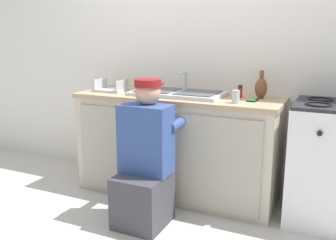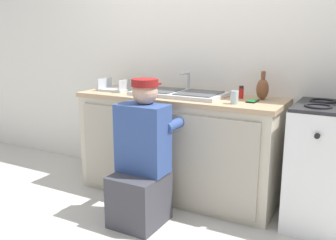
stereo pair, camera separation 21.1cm
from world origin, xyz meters
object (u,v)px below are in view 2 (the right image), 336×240
stove_range (336,168)px  plumber_person (142,165)px  cell_phone (253,101)px  dish_rack_tray (115,88)px  spice_bottle_red (241,92)px  sink_double_basin (179,93)px  water_glass (234,97)px  vase_decorative (262,88)px

stove_range → plumber_person: (-1.29, -0.61, -0.01)m
cell_phone → dish_rack_tray: bearing=-178.4°
spice_bottle_red → sink_double_basin: bearing=-170.1°
stove_range → cell_phone: size_ratio=6.74×
stove_range → spice_bottle_red: size_ratio=8.99×
dish_rack_tray → water_glass: dish_rack_tray is taller
cell_phone → spice_bottle_red: size_ratio=1.33×
vase_decorative → sink_double_basin: bearing=-169.5°
cell_phone → water_glass: bearing=-121.3°
sink_double_basin → stove_range: size_ratio=0.85×
plumber_person → spice_bottle_red: bearing=53.5°
water_glass → spice_bottle_red: bearing=97.2°
stove_range → water_glass: bearing=-167.2°
sink_double_basin → plumber_person: size_ratio=0.72×
plumber_person → vase_decorative: 1.14m
water_glass → spice_bottle_red: (-0.03, 0.26, 0.00)m
plumber_person → water_glass: plumber_person is taller
cell_phone → dish_rack_tray: dish_rack_tray is taller
spice_bottle_red → water_glass: bearing=-82.8°
sink_double_basin → plumber_person: (0.00, -0.61, -0.47)m
sink_double_basin → dish_rack_tray: sink_double_basin is taller
plumber_person → spice_bottle_red: plumber_person is taller
spice_bottle_red → vase_decorative: 0.17m
dish_rack_tray → sink_double_basin: bearing=4.3°
sink_double_basin → dish_rack_tray: (-0.66, -0.05, 0.01)m
water_glass → vase_decorative: bearing=66.3°
plumber_person → dish_rack_tray: bearing=139.4°
stove_range → cell_phone: (-0.64, -0.01, 0.45)m
cell_phone → vase_decorative: 0.17m
sink_double_basin → water_glass: 0.58m
cell_phone → vase_decorative: bearing=75.9°
plumber_person → water_glass: (0.55, 0.44, 0.50)m
plumber_person → cell_phone: bearing=42.7°
cell_phone → dish_rack_tray: 1.31m
stove_range → cell_phone: stove_range is taller
cell_phone → water_glass: (-0.10, -0.16, 0.04)m
sink_double_basin → dish_rack_tray: size_ratio=2.86×
stove_range → water_glass: 0.90m
stove_range → vase_decorative: size_ratio=4.10×
plumber_person → dish_rack_tray: 0.99m
dish_rack_tray → plumber_person: bearing=-40.6°
sink_double_basin → cell_phone: (0.65, -0.01, -0.01)m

